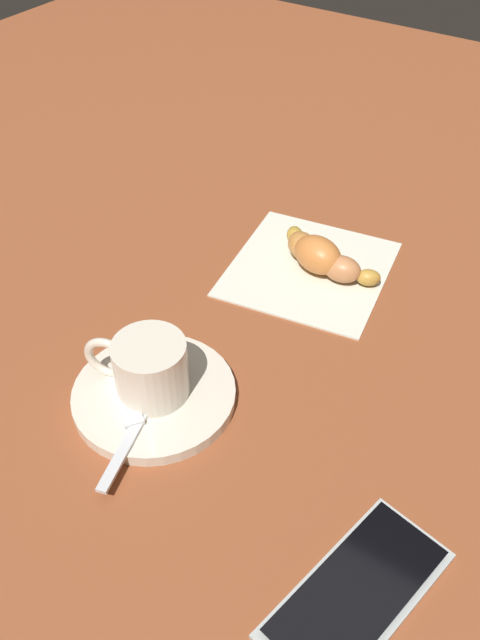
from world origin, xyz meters
name	(u,v)px	position (x,y,z in m)	size (l,w,h in m)	color
ground_plane	(246,347)	(0.00, 0.00, 0.00)	(1.80, 1.80, 0.00)	brown
saucer	(154,395)	(0.10, -0.03, 0.01)	(0.14, 0.14, 0.01)	beige
espresso_cup	(148,368)	(0.10, -0.03, 0.04)	(0.06, 0.09, 0.05)	beige
teaspoon	(151,399)	(0.11, -0.03, 0.01)	(0.14, 0.05, 0.01)	silver
sugar_packet	(124,397)	(0.12, -0.05, 0.01)	(0.07, 0.02, 0.01)	white
napkin	(309,268)	(-0.14, -0.01, 0.00)	(0.17, 0.16, 0.00)	silver
croissant	(321,256)	(-0.14, 0.00, 0.02)	(0.07, 0.13, 0.04)	gold
cell_phone	(357,593)	(0.16, 0.19, 0.01)	(0.15, 0.09, 0.01)	#B6BBB8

